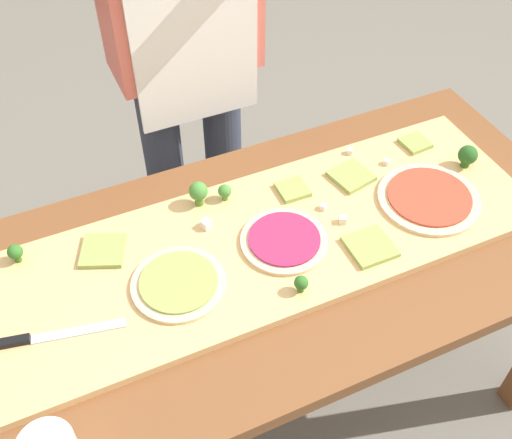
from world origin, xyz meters
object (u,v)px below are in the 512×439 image
Objects in this scene: cheese_crumble_a at (387,162)px; pizza_slice_near_left at (415,143)px; broccoli_floret_center_right at (198,192)px; cheese_crumble_e at (343,221)px; pizza_whole_beet_magenta at (284,239)px; broccoli_floret_front_left at (468,155)px; prep_table at (259,283)px; pizza_whole_tomato_red at (429,198)px; chefs_knife at (30,339)px; pizza_slice_far_right at (293,189)px; pizza_slice_near_right at (103,251)px; pizza_slice_far_left at (351,176)px; cheese_crumble_b at (350,151)px; broccoli_floret_front_mid at (301,283)px; cheese_crumble_c at (323,207)px; pizza_slice_center at (370,247)px; broccoli_floret_center_left at (225,191)px; broccoli_floret_back_right at (15,252)px; pizza_whole_pesto_green at (179,283)px; cook_center at (184,34)px; cheese_crumble_d at (206,224)px.

pizza_slice_near_left is at bearing 17.37° from cheese_crumble_a.
broccoli_floret_center_right is 3.84× the size of cheese_crumble_e.
pizza_whole_beet_magenta is 0.56m from broccoli_floret_front_left.
pizza_whole_tomato_red reaches higher than prep_table.
prep_table is at bearing -177.45° from pizza_whole_beet_magenta.
chefs_knife is 4.27× the size of pizza_slice_near_left.
pizza_slice_far_right is (0.10, 0.14, -0.00)m from pizza_whole_beet_magenta.
pizza_slice_far_left is at bearing -1.37° from pizza_slice_near_right.
cheese_crumble_b is (0.90, 0.24, 0.00)m from chefs_knife.
broccoli_floret_front_mid is 3.01× the size of cheese_crumble_c.
pizza_whole_tomato_red is at bearing 19.26° from pizza_slice_center.
broccoli_floret_center_left is 0.38m from cheese_crumble_b.
pizza_slice_far_right is at bearing 14.11° from chefs_knife.
pizza_slice_near_left is 0.39m from pizza_slice_far_right.
prep_table is 0.26m from cheese_crumble_e.
broccoli_floret_front_mid is at bearing -148.59° from pizza_slice_near_left.
cheese_crumble_e is (-0.15, -0.22, 0.00)m from cheese_crumble_b.
cheese_crumble_a is at bearing 50.22° from pizza_slice_center.
prep_table is at bearing -70.61° from broccoli_floret_center_right.
broccoli_floret_back_right is at bearing -179.86° from broccoli_floret_center_right.
broccoli_floret_back_right is 0.76m from cheese_crumble_e.
broccoli_floret_back_right is at bearing 158.62° from prep_table.
pizza_whole_tomato_red reaches higher than pizza_slice_far_left.
cheese_crumble_a is (0.95, -0.06, -0.02)m from broccoli_floret_back_right.
broccoli_floret_front_mid reaches higher than pizza_whole_pesto_green.
cook_center reaches higher than broccoli_floret_front_left.
pizza_slice_far_right is 3.39× the size of cheese_crumble_d.
pizza_slice_far_right is (0.69, 0.17, 0.00)m from chefs_knife.
pizza_slice_center is 0.16m from cheese_crumble_c.
pizza_slice_near_left is 0.12m from cheese_crumble_a.
broccoli_floret_center_right is 0.09m from cheese_crumble_d.
pizza_whole_beet_magenta is 0.61m from broccoli_floret_back_right.
pizza_whole_tomato_red is at bearing -81.97° from cheese_crumble_a.
broccoli_floret_front_left reaches higher than prep_table.
chefs_knife is 20.85× the size of cheese_crumble_a.
cheese_crumble_d is at bearing 157.96° from cheese_crumble_e.
cheese_crumble_d reaches higher than cheese_crumble_b.
chefs_knife and pizza_whole_pesto_green have the same top height.
cheese_crumble_b is (-0.18, 0.04, 0.00)m from pizza_slice_near_left.
cheese_crumble_d reaches higher than pizza_whole_beet_magenta.
cheese_crumble_e is (-0.02, 0.10, 0.00)m from pizza_slice_center.
chefs_knife is at bearing -161.67° from cheese_crumble_d.
chefs_knife reaches higher than prep_table.
broccoli_floret_back_right reaches higher than pizza_whole_beet_magenta.
broccoli_floret_front_left reaches higher than cheese_crumble_d.
cheese_crumble_c is 0.68× the size of cheese_crumble_d.
chefs_knife is 0.26m from pizza_slice_near_right.
pizza_slice_near_right is 0.27m from broccoli_floret_center_right.
broccoli_floret_front_left is 0.31m from cheese_crumble_b.
pizza_slice_far_right is (-0.39, -0.03, 0.00)m from pizza_slice_near_left.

